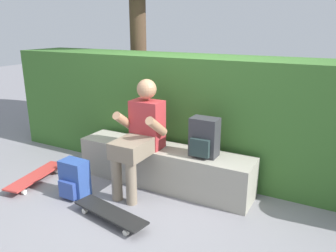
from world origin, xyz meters
name	(u,v)px	position (x,y,z in m)	size (l,w,h in m)	color
ground_plane	(149,196)	(0.00, 0.00, 0.00)	(24.00, 24.00, 0.00)	gray
bench_main	(163,166)	(0.00, 0.31, 0.22)	(2.02, 0.42, 0.44)	#9D988A
person_skater	(140,133)	(-0.16, 0.10, 0.64)	(0.49, 0.62, 1.19)	#B73338
skateboard_near_person	(110,213)	(-0.07, -0.56, 0.07)	(0.82, 0.33, 0.09)	black
skateboard_beside_bench	(36,176)	(-1.31, -0.35, 0.07)	(0.33, 0.82, 0.09)	#BC3833
backpack_on_bench	(204,138)	(0.48, 0.30, 0.64)	(0.28, 0.23, 0.40)	#333338
backpack_on_ground	(74,179)	(-0.68, -0.37, 0.19)	(0.28, 0.23, 0.40)	#2D4C99
hedge_row	(200,113)	(0.14, 0.98, 0.69)	(5.34, 0.76, 1.39)	#376629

